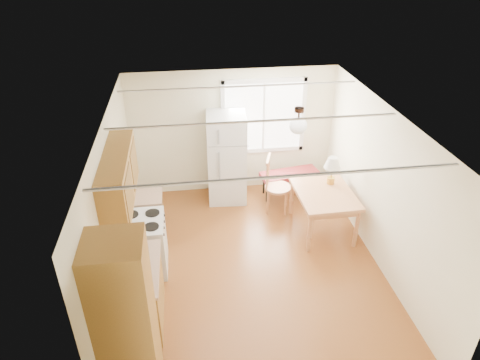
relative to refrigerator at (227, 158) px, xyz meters
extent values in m
cube|color=#603013|center=(0.17, -2.12, -0.89)|extent=(4.60, 5.60, 0.12)
cube|color=white|center=(0.17, -2.12, 1.61)|extent=(4.60, 5.60, 0.12)
cube|color=#EDE6BD|center=(0.17, 0.38, 0.36)|extent=(4.60, 0.10, 2.50)
cube|color=#EDE6BD|center=(0.17, -4.62, 0.36)|extent=(4.60, 0.10, 2.50)
cube|color=#EDE6BD|center=(-1.83, -2.12, 0.36)|extent=(0.10, 5.60, 2.50)
cube|color=#EDE6BD|center=(2.17, -2.12, 0.36)|extent=(0.10, 5.60, 2.50)
cube|color=brown|center=(-1.53, -3.97, 0.16)|extent=(0.60, 0.60, 2.10)
cube|color=brown|center=(-1.53, -2.97, -0.46)|extent=(0.60, 1.10, 0.86)
cube|color=#A47F66|center=(-1.52, -2.97, -0.01)|extent=(0.62, 1.14, 0.04)
cube|color=silver|center=(-1.51, -1.92, -0.44)|extent=(0.65, 0.76, 0.90)
cube|color=brown|center=(-1.53, -1.17, -0.46)|extent=(0.60, 0.60, 0.86)
cube|color=brown|center=(-1.67, -2.27, 0.96)|extent=(0.33, 1.60, 0.70)
cube|color=white|center=(0.77, 0.37, 0.66)|extent=(1.50, 0.02, 1.35)
cylinder|color=black|center=(0.87, -1.72, 1.57)|extent=(0.14, 0.14, 0.06)
cylinder|color=black|center=(0.87, -1.72, 1.47)|extent=(0.03, 0.03, 0.16)
sphere|color=white|center=(0.87, -1.72, 1.33)|extent=(0.26, 0.26, 0.26)
cube|color=silver|center=(0.00, 0.00, 0.00)|extent=(0.78, 0.78, 1.77)
cube|color=gray|center=(0.00, -0.36, 0.42)|extent=(0.73, 0.02, 0.02)
cube|color=gray|center=(-0.18, -0.38, 0.18)|extent=(0.03, 0.03, 1.06)
cube|color=maroon|center=(1.24, -0.12, -0.40)|extent=(1.22, 0.61, 0.09)
cylinder|color=black|center=(0.75, -0.28, -0.66)|extent=(0.04, 0.04, 0.45)
cylinder|color=black|center=(1.73, -0.28, -0.66)|extent=(0.04, 0.04, 0.45)
cylinder|color=black|center=(0.75, 0.04, -0.66)|extent=(0.04, 0.04, 0.45)
cylinder|color=black|center=(1.73, 0.04, -0.66)|extent=(0.04, 0.04, 0.45)
cube|color=#B37145|center=(1.54, -1.32, -0.12)|extent=(0.98, 1.29, 0.06)
cube|color=#B37145|center=(1.54, -1.32, -0.20)|extent=(0.87, 1.18, 0.10)
cylinder|color=#B37145|center=(1.15, -1.89, -0.52)|extent=(0.07, 0.07, 0.73)
cylinder|color=#B37145|center=(1.96, -1.87, -0.52)|extent=(0.07, 0.07, 0.73)
cylinder|color=#B37145|center=(1.12, -0.76, -0.52)|extent=(0.07, 0.07, 0.73)
cylinder|color=#B37145|center=(1.93, -0.75, -0.52)|extent=(0.07, 0.07, 0.73)
cylinder|color=#B37145|center=(0.89, -0.60, -0.39)|extent=(0.49, 0.49, 0.05)
cylinder|color=#B37145|center=(0.68, -0.71, -0.64)|extent=(0.04, 0.04, 0.50)
cylinder|color=#B37145|center=(1.00, -0.81, -0.64)|extent=(0.04, 0.04, 0.50)
cylinder|color=#B37145|center=(0.78, -0.39, -0.64)|extent=(0.04, 0.04, 0.50)
cylinder|color=#B37145|center=(1.10, -0.49, -0.64)|extent=(0.04, 0.04, 0.50)
cylinder|color=#B6953A|center=(1.73, -1.05, -0.04)|extent=(0.14, 0.14, 0.12)
cylinder|color=#B6953A|center=(1.73, -1.05, 0.12)|extent=(0.02, 0.02, 0.20)
cone|color=silver|center=(1.73, -1.05, 0.32)|extent=(0.29, 0.29, 0.20)
cube|color=black|center=(-1.55, -2.83, 0.06)|extent=(0.22, 0.26, 0.09)
cube|color=black|center=(-1.55, -2.92, 0.25)|extent=(0.20, 0.09, 0.30)
cylinder|color=black|center=(-1.55, -2.77, 0.16)|extent=(0.15, 0.15, 0.13)
cylinder|color=red|center=(-1.59, -2.84, 0.11)|extent=(0.13, 0.13, 0.19)
sphere|color=red|center=(-1.59, -2.84, 0.23)|extent=(0.07, 0.07, 0.07)
camera|label=1|loc=(-0.76, -7.31, 3.74)|focal=32.00mm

